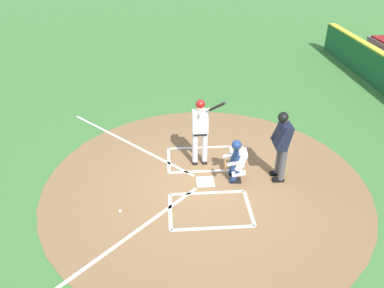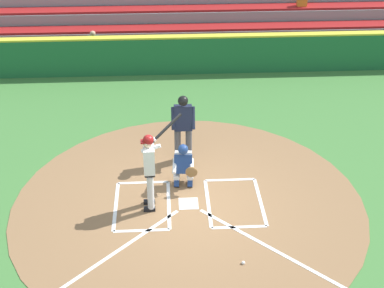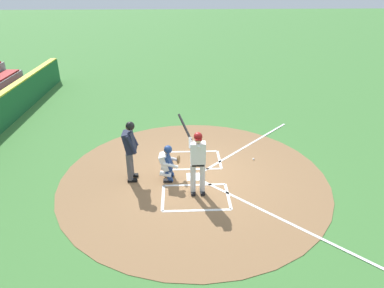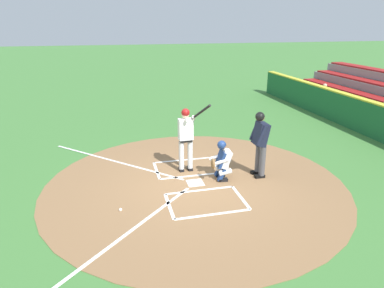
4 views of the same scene
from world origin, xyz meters
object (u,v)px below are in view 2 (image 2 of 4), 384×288
plate_umpire (183,124)px  catcher (184,164)px  batter (150,166)px  baseball (243,263)px

plate_umpire → catcher: bearing=88.2°
catcher → batter: bearing=47.0°
batter → baseball: (-1.82, 1.98, -1.06)m
batter → plate_umpire: (-0.80, -1.89, -0.02)m
catcher → plate_umpire: (-0.03, -1.07, 0.49)m
catcher → baseball: 3.04m
catcher → baseball: (-1.05, 2.80, -0.55)m
batter → plate_umpire: batter is taller
batter → catcher: 1.23m
baseball → batter: bearing=-47.4°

